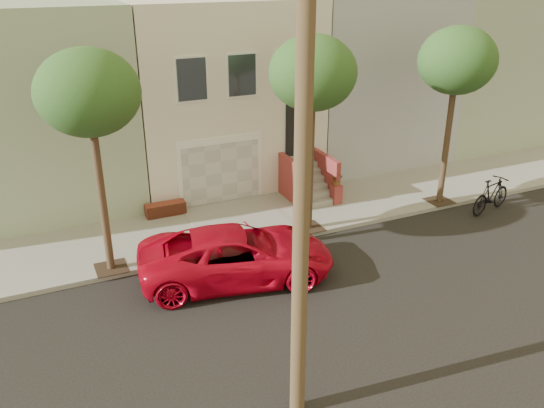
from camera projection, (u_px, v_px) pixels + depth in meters
name	position (u px, v px, depth m)	size (l,w,h in m)	color
ground	(343.00, 297.00, 15.21)	(90.00, 90.00, 0.00)	black
sidewalk	(264.00, 218.00, 19.65)	(40.00, 3.70, 0.15)	gray
house_row	(207.00, 85.00, 23.09)	(33.10, 11.70, 7.00)	beige
tree_left	(88.00, 94.00, 14.28)	(2.70, 2.57, 6.30)	#2D2116
tree_mid	(313.00, 74.00, 16.74)	(2.70, 2.57, 6.30)	#2D2116
tree_right	(457.00, 62.00, 18.82)	(2.70, 2.57, 6.30)	#2D2116
pickup_truck	(237.00, 255.00, 15.80)	(2.53, 5.49, 1.53)	red
motorcycle	(491.00, 195.00, 20.10)	(0.61, 2.15, 1.29)	black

